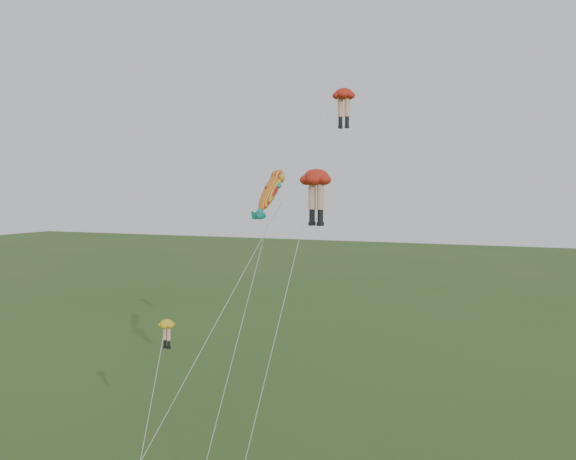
% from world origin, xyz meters
% --- Properties ---
extents(legs_kite_red_high, '(7.41, 14.04, 20.67)m').
position_xyz_m(legs_kite_red_high, '(3.67, 11.30, 19.74)').
color(legs_kite_red_high, red).
rests_on(legs_kite_red_high, ground).
extents(legs_kite_red_mid, '(2.95, 6.84, 15.76)m').
position_xyz_m(legs_kite_red_mid, '(4.77, 4.26, 14.98)').
color(legs_kite_red_mid, red).
rests_on(legs_kite_red_mid, ground).
extents(legs_kite_yellow, '(2.12, 6.05, 8.22)m').
position_xyz_m(legs_kite_yellow, '(-2.54, 2.35, 7.44)').
color(legs_kite_yellow, gold).
rests_on(legs_kite_yellow, ground).
extents(fish_kite, '(1.62, 11.67, 16.23)m').
position_xyz_m(fish_kite, '(-0.24, 10.12, 14.63)').
color(fish_kite, gold).
rests_on(fish_kite, ground).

